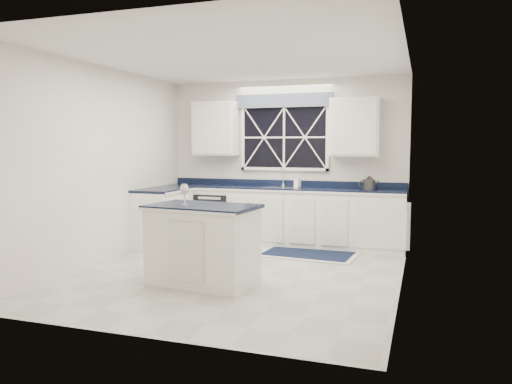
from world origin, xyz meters
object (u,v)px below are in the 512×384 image
(soap_bottle, at_px, (297,181))
(faucet, at_px, (283,177))
(wine_glass, at_px, (184,190))
(island, at_px, (203,244))
(kettle, at_px, (369,183))
(dishwasher, at_px, (217,217))

(soap_bottle, bearing_deg, faucet, -173.95)
(wine_glass, bearing_deg, island, 14.33)
(wine_glass, bearing_deg, faucet, 81.56)
(faucet, height_order, wine_glass, faucet)
(island, bearing_deg, soap_bottle, 86.84)
(kettle, bearing_deg, dishwasher, 160.05)
(dishwasher, height_order, kettle, kettle)
(island, relative_size, wine_glass, 5.46)
(dishwasher, xyz_separation_m, island, (0.89, -2.53, 0.06))
(soap_bottle, bearing_deg, kettle, -9.26)
(island, bearing_deg, faucet, 91.75)
(island, xyz_separation_m, kettle, (1.63, 2.55, 0.57))
(dishwasher, relative_size, wine_glass, 3.39)
(faucet, relative_size, soap_bottle, 1.57)
(wine_glass, height_order, soap_bottle, wine_glass)
(faucet, bearing_deg, soap_bottle, 6.05)
(kettle, xyz_separation_m, wine_glass, (-1.83, -2.61, 0.06))
(faucet, xyz_separation_m, wine_glass, (-0.41, -2.77, -0.00))
(dishwasher, relative_size, island, 0.62)
(faucet, relative_size, kettle, 1.01)
(kettle, relative_size, soap_bottle, 1.55)
(wine_glass, bearing_deg, kettle, 54.92)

